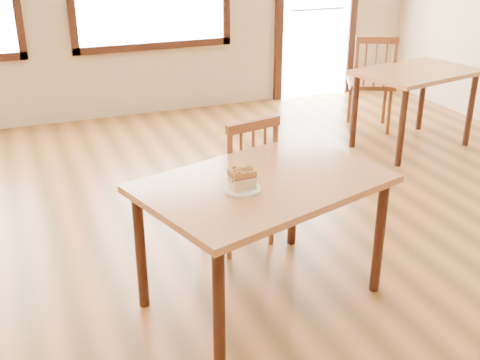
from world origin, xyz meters
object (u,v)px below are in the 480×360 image
at_px(cafe_chair_second, 371,82).
at_px(plate, 242,190).
at_px(cafe_table_main, 263,195).
at_px(cafe_chair_main, 240,180).
at_px(cake_slice, 242,178).
at_px(cafe_table_second, 416,82).

relative_size(cafe_chair_second, plate, 5.11).
bearing_deg(cafe_table_main, cafe_chair_main, 62.55).
xyz_separation_m(cafe_chair_main, plate, (-0.28, -0.73, 0.29)).
bearing_deg(cafe_chair_main, cake_slice, 57.35).
bearing_deg(cake_slice, cafe_table_main, 24.68).
relative_size(cafe_chair_main, cake_slice, 6.63).
bearing_deg(cafe_table_second, plate, -155.29).
height_order(cafe_chair_second, plate, cafe_chair_second).
bearing_deg(cake_slice, cafe_chair_second, 42.48).
height_order(cafe_table_main, cafe_chair_second, cafe_chair_second).
relative_size(cafe_table_main, cafe_chair_main, 1.61).
bearing_deg(cake_slice, cafe_table_second, 33.80).
relative_size(cafe_chair_main, cafe_chair_second, 0.92).
bearing_deg(cafe_chair_main, cafe_chair_second, -152.60).
bearing_deg(cafe_chair_main, cafe_table_main, 67.78).
bearing_deg(cafe_table_second, cafe_chair_main, -164.76).
bearing_deg(cafe_table_second, cafe_table_main, -154.76).
relative_size(cafe_table_main, cafe_chair_second, 1.48).
distance_m(cafe_chair_second, cake_slice, 3.47).
distance_m(cafe_table_second, plate, 3.15).
relative_size(cafe_table_main, cafe_table_second, 1.22).
height_order(cafe_chair_second, cake_slice, cafe_chair_second).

